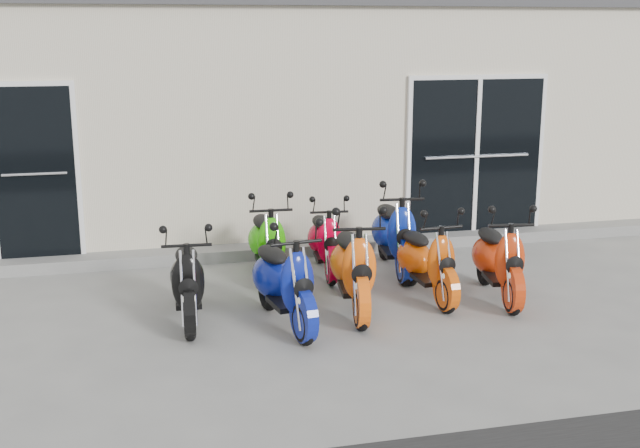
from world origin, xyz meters
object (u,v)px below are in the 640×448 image
(scooter_front_black, at_px, (187,269))
(scooter_front_blue, at_px, (284,269))
(scooter_back_red, at_px, (325,232))
(scooter_front_red, at_px, (499,249))
(scooter_front_orange_b, at_px, (427,251))
(scooter_back_blue, at_px, (394,223))
(scooter_back_green, at_px, (267,233))
(scooter_front_orange_a, at_px, (353,255))

(scooter_front_black, relative_size, scooter_front_blue, 0.94)
(scooter_front_black, bearing_deg, scooter_back_red, 39.61)
(scooter_front_red, bearing_deg, scooter_front_orange_b, 174.31)
(scooter_front_black, relative_size, scooter_back_blue, 0.91)
(scooter_front_blue, bearing_deg, scooter_front_black, 150.98)
(scooter_front_black, distance_m, scooter_front_blue, 0.98)
(scooter_front_black, distance_m, scooter_back_green, 1.60)
(scooter_back_green, height_order, scooter_back_blue, scooter_back_blue)
(scooter_front_blue, height_order, scooter_back_green, scooter_front_blue)
(scooter_front_blue, distance_m, scooter_front_orange_b, 1.75)
(scooter_front_orange_b, xyz_separation_m, scooter_back_red, (-0.86, 1.17, -0.03))
(scooter_front_orange_a, bearing_deg, scooter_front_blue, -154.66)
(scooter_front_black, relative_size, scooter_front_red, 0.97)
(scooter_front_orange_b, bearing_deg, scooter_front_black, 179.32)
(scooter_front_black, height_order, scooter_front_blue, scooter_front_blue)
(scooter_front_red, xyz_separation_m, scooter_back_blue, (-0.79, 1.24, 0.04))
(scooter_front_orange_b, height_order, scooter_back_red, scooter_front_orange_b)
(scooter_front_orange_a, distance_m, scooter_front_red, 1.66)
(scooter_front_black, bearing_deg, scooter_front_orange_a, 0.40)
(scooter_front_blue, relative_size, scooter_back_green, 1.04)
(scooter_front_red, distance_m, scooter_back_blue, 1.47)
(scooter_front_blue, height_order, scooter_front_orange_a, scooter_front_orange_a)
(scooter_front_black, xyz_separation_m, scooter_back_green, (1.03, 1.22, 0.01))
(scooter_front_black, xyz_separation_m, scooter_front_orange_a, (1.71, -0.09, 0.06))
(scooter_front_orange_a, relative_size, scooter_back_green, 1.07)
(scooter_front_orange_a, bearing_deg, scooter_back_blue, 62.58)
(scooter_front_orange_b, distance_m, scooter_back_blue, 1.05)
(scooter_front_blue, bearing_deg, scooter_front_orange_a, 9.03)
(scooter_front_red, relative_size, scooter_back_blue, 0.94)
(scooter_back_green, bearing_deg, scooter_back_blue, -0.31)
(scooter_back_blue, bearing_deg, scooter_back_green, -176.04)
(scooter_front_black, bearing_deg, scooter_back_green, 53.18)
(scooter_front_blue, xyz_separation_m, scooter_back_red, (0.83, 1.63, -0.07))
(scooter_back_red, relative_size, scooter_back_blue, 0.85)
(scooter_front_blue, distance_m, scooter_back_red, 1.83)
(scooter_front_orange_a, bearing_deg, scooter_front_orange_b, 20.44)
(scooter_front_orange_a, height_order, scooter_back_green, scooter_front_orange_a)
(scooter_back_red, bearing_deg, scooter_front_black, -138.53)
(scooter_front_orange_b, height_order, scooter_front_red, scooter_front_red)
(scooter_front_orange_b, bearing_deg, scooter_back_blue, 88.05)
(scooter_front_black, height_order, scooter_back_blue, scooter_back_blue)
(scooter_back_blue, bearing_deg, scooter_front_black, -149.73)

